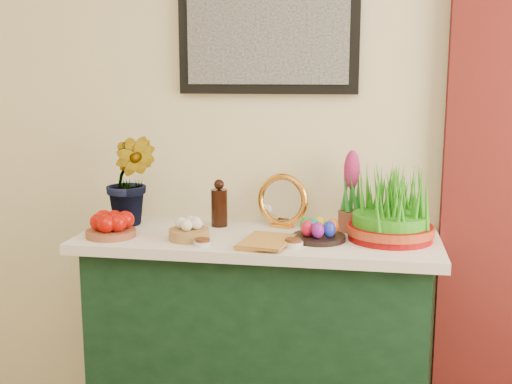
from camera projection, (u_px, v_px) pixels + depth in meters
sideboard at (258, 346)px, 2.60m from camera, size 1.30×0.45×0.85m
tablecloth at (258, 240)px, 2.52m from camera, size 1.40×0.55×0.04m
hyacinth_green at (130, 165)px, 2.64m from camera, size 0.26×0.23×0.50m
apple_bowl at (111, 226)px, 2.48m from camera, size 0.21×0.21×0.10m
garlic_basket at (189, 230)px, 2.44m from camera, size 0.18×0.18×0.09m
vinegar_cruet at (219, 206)px, 2.64m from camera, size 0.07×0.07×0.20m
mirror at (283, 201)px, 2.63m from camera, size 0.23×0.11×0.22m
book at (244, 239)px, 2.39m from camera, size 0.19×0.25×0.03m
spice_dish_left at (203, 242)px, 2.36m from camera, size 0.07×0.07×0.03m
spice_dish_right at (293, 243)px, 2.35m from camera, size 0.07×0.07×0.03m
egg_plate at (318, 232)px, 2.42m from camera, size 0.27×0.27×0.08m
hyacinth_pink at (351, 195)px, 2.55m from camera, size 0.10×0.10×0.33m
wheatgrass_sabzeh at (391, 209)px, 2.42m from camera, size 0.33×0.33×0.27m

